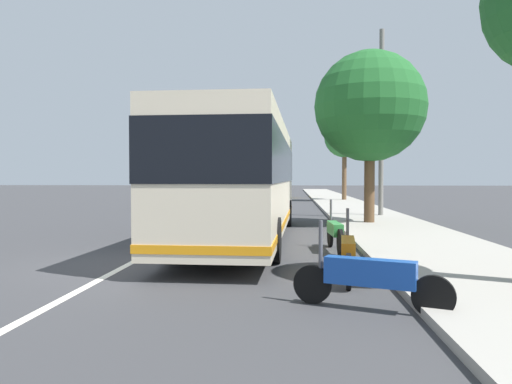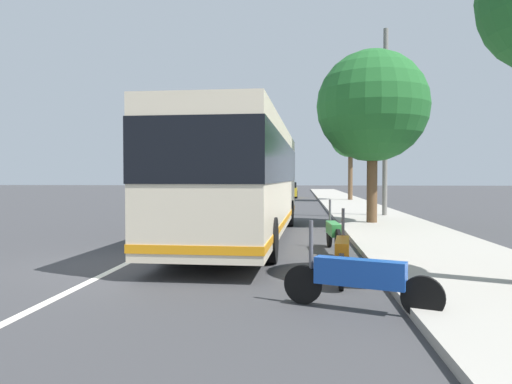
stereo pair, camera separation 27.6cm
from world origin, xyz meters
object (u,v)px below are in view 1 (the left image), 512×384
car_ahead_same_lane (188,196)px  coach_bus (245,175)px  motorcycle_far_end (348,253)px  car_behind_bus (247,188)px  motorcycle_nearest_curb (369,277)px  utility_pole (381,124)px  car_far_distant (282,190)px  roadside_tree_far_block (344,138)px  roadside_tree_mid_block (370,107)px  motorcycle_by_tree (335,232)px

car_ahead_same_lane → coach_bus: bearing=15.9°
motorcycle_far_end → car_behind_bus: 46.46m
motorcycle_nearest_curb → utility_pole: (15.82, -3.02, 3.86)m
motorcycle_nearest_curb → utility_pole: utility_pole is taller
car_far_distant → roadside_tree_far_block: size_ratio=0.69×
coach_bus → car_far_distant: size_ratio=2.77×
roadside_tree_mid_block → roadside_tree_far_block: bearing=-3.3°
motorcycle_nearest_curb → car_far_distant: bearing=-65.2°
coach_bus → car_far_distant: 30.89m
coach_bus → utility_pole: bearing=-32.3°
motorcycle_far_end → roadside_tree_mid_block: roadside_tree_mid_block is taller
coach_bus → car_far_distant: coach_bus is taller
coach_bus → car_behind_bus: 40.67m
coach_bus → motorcycle_nearest_curb: 8.17m
car_far_distant → roadside_tree_far_block: 9.55m
motorcycle_nearest_curb → motorcycle_by_tree: 5.44m
motorcycle_by_tree → motorcycle_far_end: bearing=175.2°
coach_bus → utility_pole: utility_pole is taller
utility_pole → motorcycle_by_tree: bearing=163.8°
coach_bus → motorcycle_by_tree: coach_bus is taller
motorcycle_far_end → car_behind_bus: car_behind_bus is taller
coach_bus → utility_pole: (8.17, -5.50, 2.39)m
motorcycle_by_tree → car_behind_bus: 43.14m
utility_pole → motorcycle_far_end: bearing=167.4°
motorcycle_far_end → utility_pole: 14.59m
car_ahead_same_lane → roadside_tree_far_block: (9.81, -10.36, 4.27)m
motorcycle_nearest_curb → motorcycle_by_tree: motorcycle_by_tree is taller
car_far_distant → roadside_tree_mid_block: bearing=-171.8°
car_ahead_same_lane → car_behind_bus: 26.31m
motorcycle_nearest_curb → car_behind_bus: size_ratio=0.50×
motorcycle_nearest_curb → car_behind_bus: 48.53m
car_ahead_same_lane → car_behind_bus: bearing=174.6°
roadside_tree_mid_block → utility_pole: bearing=-16.7°
motorcycle_by_tree → car_ahead_same_lane: 17.97m
car_ahead_same_lane → motorcycle_by_tree: bearing=21.1°
car_behind_bus → roadside_tree_mid_block: bearing=12.2°
car_behind_bus → roadside_tree_mid_block: (-36.00, -8.10, 3.84)m
car_behind_bus → utility_pole: utility_pole is taller
motorcycle_nearest_curb → car_ahead_same_lane: (21.85, 7.31, 0.27)m
coach_bus → motorcycle_by_tree: 3.63m
utility_pole → motorcycle_nearest_curb: bearing=169.2°
car_far_distant → utility_pole: bearing=-167.8°
car_ahead_same_lane → car_behind_bus: (26.29, -1.13, 0.00)m
coach_bus → roadside_tree_mid_block: bearing=-42.8°
coach_bus → car_far_distant: bearing=0.7°
motorcycle_far_end → coach_bus: bearing=29.3°
motorcycle_nearest_curb → car_ahead_same_lane: 23.04m
car_ahead_same_lane → roadside_tree_mid_block: (-9.72, -9.23, 3.85)m
car_ahead_same_lane → roadside_tree_mid_block: bearing=40.6°
motorcycle_by_tree → roadside_tree_far_block: size_ratio=0.35×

